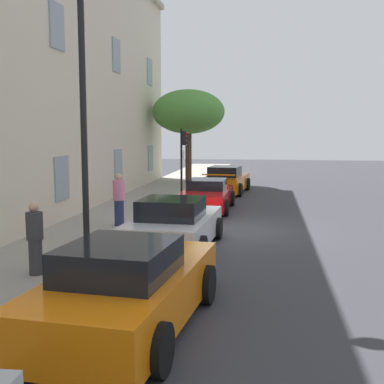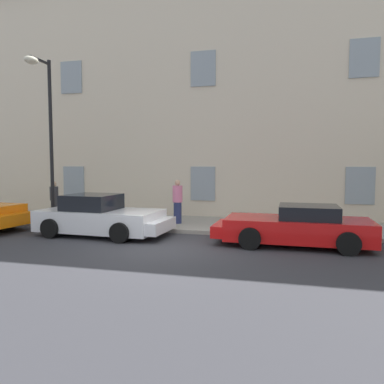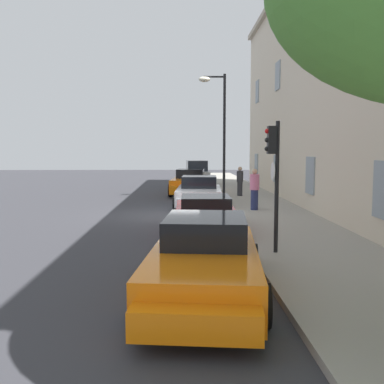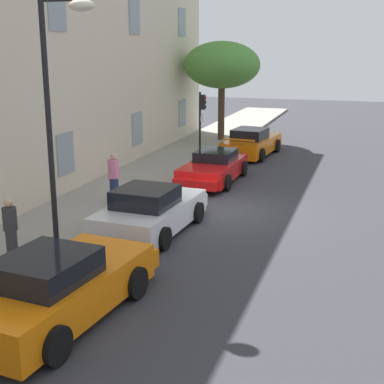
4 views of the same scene
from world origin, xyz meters
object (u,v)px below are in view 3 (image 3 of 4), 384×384
Objects in this scene: sportscar_white_middle at (205,215)px; street_lamp at (217,114)px; sportscar_red_lead at (190,184)px; sportscar_yellow_flank at (199,194)px; hatchback_parked at (197,175)px; sportscar_tail_end at (204,264)px; pedestrian_admiring at (255,189)px; pedestrian_strolling at (240,181)px; traffic_light at (274,163)px.

street_lamp is (-9.31, 1.09, 3.93)m from sportscar_white_middle.
sportscar_white_middle is (11.91, 0.27, -0.10)m from sportscar_red_lead.
hatchback_parked is at bearing 178.66° from sportscar_yellow_flank.
street_lamp reaches higher than sportscar_tail_end.
sportscar_white_middle is 2.72× the size of pedestrian_admiring.
pedestrian_strolling is (-5.61, 0.13, -0.06)m from pedestrian_admiring.
pedestrian_admiring is at bearing 173.92° from traffic_light.
sportscar_white_middle is 1.21× the size of hatchback_parked.
sportscar_yellow_flank is at bearing 178.25° from sportscar_tail_end.
hatchback_parked is at bearing -164.98° from pedestrian_strolling.
pedestrian_admiring reaches higher than sportscar_tail_end.
hatchback_parked is 21.07m from traffic_light.
street_lamp reaches higher than sportscar_white_middle.
traffic_light reaches higher than pedestrian_strolling.
sportscar_white_middle is at bearing -28.01° from pedestrian_admiring.
street_lamp is at bearing -166.68° from pedestrian_admiring.
sportscar_yellow_flank is 1.00× the size of sportscar_white_middle.
sportscar_white_middle is 17.70m from hatchback_parked.
street_lamp is at bearing -178.26° from traffic_light.
street_lamp is (-15.45, 1.42, 3.88)m from sportscar_tail_end.
street_lamp is at bearing 160.99° from sportscar_yellow_flank.
traffic_light reaches higher than sportscar_yellow_flank.
hatchback_parked is at bearing 178.44° from sportscar_tail_end.
sportscar_tail_end is 3.17× the size of pedestrian_strolling.
pedestrian_strolling is at bearing 175.93° from traffic_light.
street_lamp is at bearing 5.27° from hatchback_parked.
pedestrian_admiring reaches higher than sportscar_white_middle.
pedestrian_admiring is at bearing 18.50° from sportscar_red_lead.
pedestrian_strolling is at bearing 146.80° from sportscar_yellow_flank.
sportscar_yellow_flank is 0.73× the size of street_lamp.
traffic_light reaches higher than sportscar_tail_end.
sportscar_red_lead reaches higher than sportscar_tail_end.
hatchback_parked is at bearing 174.18° from sportscar_red_lead.
traffic_light is (3.29, 1.47, 1.75)m from sportscar_white_middle.
sportscar_white_middle is at bearing 176.92° from sportscar_tail_end.
street_lamp is (2.61, 1.36, 3.83)m from sportscar_red_lead.
street_lamp is 3.74× the size of pedestrian_admiring.
sportscar_tail_end is at bearing -9.70° from pedestrian_strolling.
pedestrian_admiring is 1.08× the size of pedestrian_strolling.
traffic_light is (9.57, 1.42, 1.70)m from sportscar_yellow_flank.
street_lamp reaches higher than traffic_light.
pedestrian_admiring reaches higher than pedestrian_strolling.
street_lamp reaches higher than sportscar_yellow_flank.
pedestrian_admiring is at bearing -1.35° from pedestrian_strolling.
sportscar_tail_end is 3.78m from traffic_light.
sportscar_yellow_flank is at bearing -131.84° from pedestrian_admiring.
sportscar_white_middle is at bearing 1.31° from sportscar_red_lead.
street_lamp is at bearing 27.61° from sportscar_red_lead.
sportscar_yellow_flank is at bearing -1.34° from hatchback_parked.
traffic_light reaches higher than hatchback_parked.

